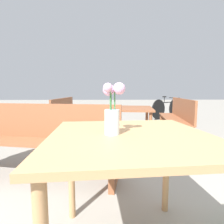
# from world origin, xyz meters

# --- Properties ---
(table_front) EXTENTS (0.94, 0.93, 0.76)m
(table_front) POSITION_xyz_m (0.00, 0.00, 0.65)
(table_front) COLOR tan
(table_front) RESTS_ON ground_plane
(flower_vase) EXTENTS (0.12, 0.12, 0.28)m
(flower_vase) POSITION_xyz_m (-0.10, -0.00, 0.88)
(flower_vase) COLOR silver
(flower_vase) RESTS_ON table_front
(bench_near) EXTENTS (1.98, 0.73, 0.85)m
(bench_near) POSITION_xyz_m (-0.94, 1.04, 0.48)
(bench_near) COLOR brown
(bench_near) RESTS_ON ground_plane
(bench_middle) EXTENTS (0.39, 1.78, 0.85)m
(bench_middle) POSITION_xyz_m (-1.17, 2.98, 0.47)
(bench_middle) COLOR brown
(bench_middle) RESTS_ON ground_plane
(bench_far) EXTENTS (0.65, 1.74, 0.85)m
(bench_far) POSITION_xyz_m (1.33, 2.55, 0.47)
(bench_far) COLOR brown
(bench_far) RESTS_ON ground_plane
(table_back) EXTENTS (0.83, 0.97, 0.72)m
(table_back) POSITION_xyz_m (0.30, 2.02, 0.61)
(table_back) COLOR brown
(table_back) RESTS_ON ground_plane
(bicycle) EXTENTS (1.42, 1.07, 0.82)m
(bicycle) POSITION_xyz_m (2.14, 5.45, 0.37)
(bicycle) COLOR black
(bicycle) RESTS_ON ground_plane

